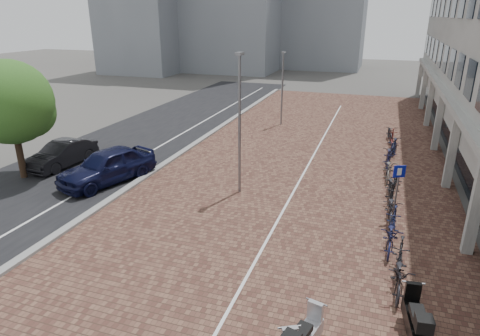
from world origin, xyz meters
The scene contains 14 objects.
ground centered at (0.00, 0.00, 0.00)m, with size 140.00×140.00×0.00m, color #474442.
plaza_brick centered at (2.00, 12.00, 0.01)m, with size 14.50×42.00×0.04m, color brown.
street_asphalt centered at (-9.00, 12.00, 0.01)m, with size 8.00×50.00×0.03m, color black.
curb centered at (-5.10, 12.00, 0.07)m, with size 0.35×42.00×0.14m, color gray.
lane_line centered at (-7.00, 12.00, 0.02)m, with size 0.12×44.00×0.00m, color white.
parking_line centered at (2.20, 12.00, 0.04)m, with size 0.10×30.00×0.00m, color white.
car_navy centered at (-6.50, 5.45, 0.82)m, with size 1.94×4.82×1.64m, color black.
car_dark centered at (-10.14, 6.57, 0.66)m, with size 1.40×4.03×1.33m, color black.
scooter_mid centered at (6.88, -0.83, 0.61)m, with size 0.56×1.79×1.23m, color black, non-canonical shape.
parking_sign centered at (6.46, 5.80, 1.49)m, with size 0.44×0.23×2.25m.
lamp_near centered at (-0.13, 6.33, 3.05)m, with size 0.12×0.12×6.10m, color slate.
lamp_far centered at (-1.25, 18.91, 2.56)m, with size 0.12×0.12×5.12m, color slate.
street_tree centered at (-10.74, 4.69, 3.64)m, with size 3.94×3.94×5.73m.
bike_row centered at (6.38, 9.05, 0.52)m, with size 1.12×18.11×1.05m.
Camera 1 is at (5.48, -9.98, 7.59)m, focal length 30.96 mm.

